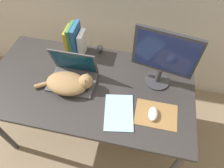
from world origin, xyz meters
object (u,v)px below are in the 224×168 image
(notepad, at_px, (119,112))
(webcam, at_px, (100,48))
(external_monitor, at_px, (164,57))
(book_row, at_px, (75,41))
(cat, at_px, (69,83))
(computer_mouse, at_px, (153,114))
(laptop, at_px, (73,76))

(notepad, height_order, webcam, webcam)
(external_monitor, distance_m, notepad, 0.45)
(book_row, height_order, webcam, book_row)
(cat, bearing_deg, computer_mouse, -9.22)
(book_row, relative_size, webcam, 3.44)
(computer_mouse, height_order, webcam, webcam)
(external_monitor, height_order, book_row, external_monitor)
(book_row, bearing_deg, computer_mouse, -34.55)
(external_monitor, xyz_separation_m, computer_mouse, (-0.00, -0.28, -0.22))
(cat, relative_size, notepad, 1.40)
(laptop, bearing_deg, cat, -89.57)
(computer_mouse, bearing_deg, notepad, -173.14)
(cat, xyz_separation_m, external_monitor, (0.58, 0.19, 0.18))
(laptop, distance_m, cat, 0.08)
(cat, bearing_deg, laptop, 90.43)
(laptop, height_order, webcam, laptop)
(computer_mouse, relative_size, notepad, 0.35)
(laptop, relative_size, external_monitor, 0.76)
(computer_mouse, distance_m, webcam, 0.67)
(external_monitor, relative_size, notepad, 1.47)
(external_monitor, bearing_deg, book_row, 166.03)
(computer_mouse, bearing_deg, cat, 170.78)
(external_monitor, bearing_deg, laptop, -168.94)
(webcam, bearing_deg, external_monitor, -22.98)
(laptop, height_order, book_row, book_row)
(notepad, bearing_deg, webcam, 116.49)
(laptop, height_order, external_monitor, external_monitor)
(cat, distance_m, notepad, 0.39)
(notepad, bearing_deg, cat, 161.97)
(computer_mouse, height_order, notepad, computer_mouse)
(computer_mouse, relative_size, webcam, 1.34)
(laptop, height_order, notepad, laptop)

